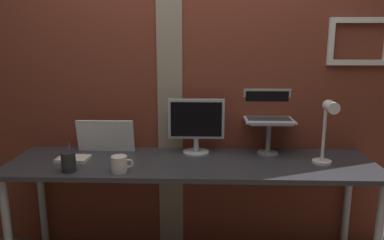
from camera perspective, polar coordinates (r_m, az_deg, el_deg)
The scene contains 10 objects.
brick_wall_back at distance 2.64m, azimuth 0.08°, elevation 6.46°, with size 3.68×0.16×2.47m.
desk at distance 2.41m, azimuth -0.08°, elevation -7.90°, with size 2.33×0.61×0.74m.
monitor at distance 2.51m, azimuth 0.66°, elevation -0.38°, with size 0.38×0.18×0.37m.
laptop_stand at distance 2.56m, azimuth 11.65°, elevation -1.79°, with size 0.28×0.22×0.23m.
laptop at distance 2.59m, azimuth 11.56°, elevation 1.25°, with size 0.33×0.26×0.20m.
whiteboard_panel at distance 2.64m, azimuth -13.11°, elevation -2.39°, with size 0.39×0.02×0.23m, color white.
desk_lamp at distance 2.39m, azimuth 20.06°, elevation -0.79°, with size 0.12×0.20×0.41m.
pen_cup at distance 2.32m, azimuth -18.39°, elevation -6.10°, with size 0.08×0.08×0.17m.
coffee_mug at distance 2.23m, azimuth -11.03°, elevation -6.64°, with size 0.13×0.09×0.10m.
paper_clutter_stack at distance 2.53m, azimuth -17.73°, elevation -5.67°, with size 0.20×0.14×0.02m, color silver.
Camera 1 is at (0.08, -2.16, 1.50)m, focal length 34.82 mm.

